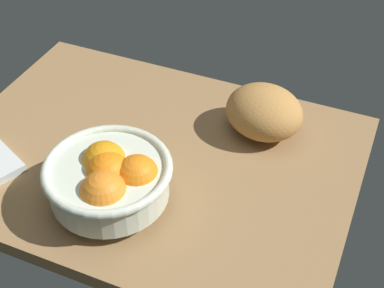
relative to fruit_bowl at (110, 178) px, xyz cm
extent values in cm
cube|color=olive|center=(-0.41, -13.60, -7.53)|extent=(78.11, 57.24, 3.00)
cylinder|color=silver|center=(0.41, -0.13, -4.98)|extent=(8.23, 8.23, 2.10)
cylinder|color=silver|center=(0.41, -0.13, -0.94)|extent=(20.51, 20.51, 5.98)
torus|color=silver|center=(0.41, -0.13, 2.05)|extent=(22.11, 22.11, 1.60)
sphere|color=orange|center=(2.27, -2.19, 0.74)|extent=(7.94, 7.94, 7.94)
sphere|color=orange|center=(-4.44, -1.50, 0.71)|extent=(7.72, 7.72, 7.72)
sphere|color=orange|center=(-1.32, 4.32, 0.77)|extent=(8.09, 8.09, 8.09)
sphere|color=orange|center=(0.41, -0.13, 0.75)|extent=(7.94, 7.94, 7.94)
ellipsoid|color=#B47D40|center=(-18.16, -29.00, -1.12)|extent=(18.82, 17.62, 9.82)
camera|label=1|loc=(-39.14, 56.67, 67.46)|focal=52.73mm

